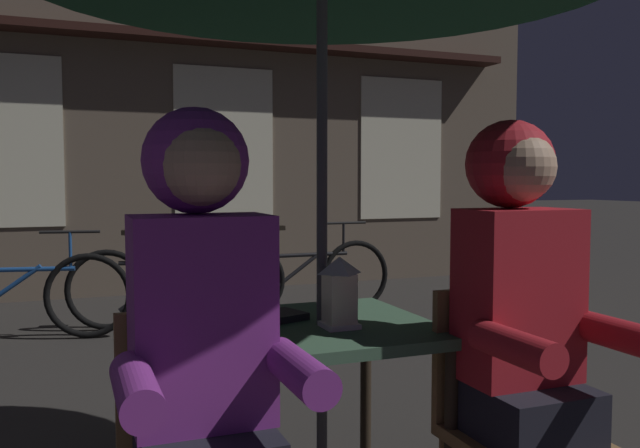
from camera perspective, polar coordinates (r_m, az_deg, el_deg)
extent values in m
cube|color=#42664C|center=(2.20, 0.17, -9.10)|extent=(0.72, 0.72, 0.04)
cylinder|color=#2D2319|center=(2.51, -9.44, -16.33)|extent=(0.04, 0.04, 0.70)
cylinder|color=#2D2319|center=(2.70, 4.03, -14.84)|extent=(0.04, 0.04, 0.70)
cylinder|color=#4C4C51|center=(2.15, 0.17, 1.43)|extent=(0.04, 0.04, 2.25)
cube|color=white|center=(2.13, 1.71, -8.84)|extent=(0.11, 0.11, 0.02)
cube|color=white|center=(2.11, 1.71, -6.51)|extent=(0.09, 0.09, 0.16)
pyramid|color=white|center=(2.09, 1.72, -3.62)|extent=(0.11, 0.11, 0.06)
cube|color=olive|center=(1.85, -11.15, -13.66)|extent=(0.40, 0.03, 0.42)
cube|color=olive|center=(2.15, 17.38, -17.71)|extent=(0.40, 0.40, 0.04)
cube|color=olive|center=(2.22, 14.48, -10.74)|extent=(0.40, 0.03, 0.42)
cube|color=purple|center=(1.66, -10.36, -8.21)|extent=(0.34, 0.22, 0.52)
cylinder|color=purple|center=(1.52, -1.87, -12.76)|extent=(0.09, 0.30, 0.09)
cylinder|color=purple|center=(1.45, -15.82, -13.77)|extent=(0.09, 0.30, 0.09)
sphere|color=tan|center=(1.63, -10.52, 5.17)|extent=(0.21, 0.21, 0.21)
sphere|color=purple|center=(1.68, -10.85, 5.47)|extent=(0.27, 0.27, 0.27)
cube|color=black|center=(2.12, 17.44, -15.20)|extent=(0.32, 0.36, 0.16)
cube|color=red|center=(2.07, 16.93, -5.95)|extent=(0.34, 0.22, 0.52)
cylinder|color=red|center=(2.04, 24.78, -8.82)|extent=(0.09, 0.30, 0.09)
cylinder|color=red|center=(1.81, 16.69, -10.27)|extent=(0.09, 0.30, 0.09)
sphere|color=tan|center=(2.04, 17.15, 4.79)|extent=(0.21, 0.21, 0.21)
sphere|color=red|center=(2.08, 16.29, 5.06)|extent=(0.27, 0.27, 0.27)
cube|color=#6B5B4C|center=(7.65, -17.49, 17.93)|extent=(10.00, 0.60, 6.20)
cube|color=#EAE5C6|center=(7.12, -26.00, 6.55)|extent=(1.10, 0.02, 1.70)
cube|color=#EAE5C6|center=(7.28, -8.36, 6.83)|extent=(1.10, 0.02, 1.70)
cube|color=#EAE5C6|center=(8.07, 7.17, 6.55)|extent=(1.10, 0.02, 1.70)
cube|color=#331914|center=(7.12, -17.18, 15.70)|extent=(9.00, 0.36, 0.08)
torus|color=black|center=(5.33, -19.64, -5.94)|extent=(0.66, 0.18, 0.66)
cylinder|color=#1E4C93|center=(5.41, -25.02, -3.64)|extent=(0.83, 0.20, 0.04)
cylinder|color=#1E4C93|center=(5.47, -26.21, -5.52)|extent=(0.60, 0.16, 0.44)
cylinder|color=#1E4C93|center=(5.31, -21.02, -2.15)|extent=(0.02, 0.02, 0.28)
cylinder|color=black|center=(5.29, -21.06, -0.65)|extent=(0.44, 0.11, 0.02)
torus|color=black|center=(5.51, -7.56, -5.44)|extent=(0.66, 0.18, 0.66)
torus|color=black|center=(5.56, -18.17, -5.51)|extent=(0.66, 0.18, 0.66)
cylinder|color=black|center=(5.48, -12.92, -3.28)|extent=(0.83, 0.20, 0.04)
cylinder|color=black|center=(5.51, -14.17, -5.17)|extent=(0.60, 0.15, 0.44)
cylinder|color=black|center=(5.49, -15.92, -2.06)|extent=(0.02, 0.02, 0.24)
cube|color=black|center=(5.48, -15.95, -0.71)|extent=(0.21, 0.12, 0.04)
cylinder|color=black|center=(5.46, -8.88, -1.78)|extent=(0.02, 0.02, 0.28)
cylinder|color=black|center=(5.45, -8.89, -0.32)|extent=(0.44, 0.11, 0.02)
torus|color=black|center=(6.08, 3.13, -4.53)|extent=(0.66, 0.05, 0.66)
torus|color=black|center=(5.75, -6.24, -5.04)|extent=(0.66, 0.05, 0.66)
cylinder|color=black|center=(5.87, -1.42, -2.72)|extent=(0.84, 0.04, 0.04)
cylinder|color=black|center=(5.85, -2.55, -4.53)|extent=(0.61, 0.04, 0.44)
cylinder|color=black|center=(5.77, -4.10, -1.65)|extent=(0.02, 0.02, 0.24)
cube|color=black|center=(5.76, -4.11, -0.36)|extent=(0.20, 0.08, 0.04)
cylinder|color=black|center=(5.99, 2.07, -1.24)|extent=(0.02, 0.02, 0.28)
cylinder|color=black|center=(5.98, 2.08, 0.10)|extent=(0.44, 0.03, 0.02)
cube|color=black|center=(2.24, -4.05, -8.12)|extent=(0.23, 0.20, 0.02)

